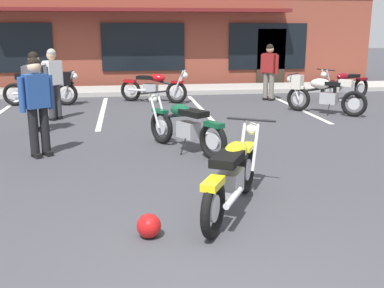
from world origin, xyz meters
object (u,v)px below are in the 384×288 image
Objects in this scene: motorcycle_red_sportbike at (185,125)px; person_in_shorts_foreground at (37,101)px; motorcycle_blue_standard at (44,87)px; person_in_black_shirt at (53,80)px; motorcycle_foreground_classic at (233,175)px; person_near_building at (36,87)px; motorcycle_black_cruiser at (345,85)px; motorcycle_orange_scrambler at (154,87)px; helmet_on_pavement at (149,226)px; motorcycle_silver_naked at (321,93)px; person_by_back_row at (269,69)px.

motorcycle_red_sportbike is 2.54m from person_in_shorts_foreground.
motorcycle_blue_standard is 1.26× the size of person_in_black_shirt.
motorcycle_foreground_classic and motorcycle_red_sportbike have the same top height.
motorcycle_red_sportbike is at bearing -34.36° from person_near_building.
person_in_black_shirt is at bearing -167.03° from motorcycle_black_cruiser.
motorcycle_red_sportbike and motorcycle_orange_scrambler have the same top height.
helmet_on_pavement is (2.02, -5.37, -0.82)m from person_near_building.
motorcycle_foreground_classic and motorcycle_silver_naked have the same top height.
motorcycle_blue_standard is 8.11× the size of helmet_on_pavement.
motorcycle_black_cruiser is at bearing 50.83° from motorcycle_silver_naked.
motorcycle_red_sportbike is 6.38m from person_by_back_row.
motorcycle_red_sportbike is 1.11× the size of person_in_shorts_foreground.
person_by_back_row is at bearing 20.30° from person_in_black_shirt.
motorcycle_orange_scrambler is 1.17× the size of person_in_black_shirt.
motorcycle_foreground_classic is 6.79m from person_in_black_shirt.
helmet_on_pavement is (-1.02, -0.56, -0.33)m from motorcycle_foreground_classic.
person_in_black_shirt is at bearing 105.56° from helmet_on_pavement.
motorcycle_foreground_classic is 0.97× the size of motorcycle_black_cruiser.
motorcycle_red_sportbike is at bearing -0.16° from person_in_shorts_foreground.
motorcycle_red_sportbike is 1.11× the size of person_in_black_shirt.
person_in_black_shirt is at bearing -159.70° from person_by_back_row.
motorcycle_red_sportbike and motorcycle_silver_naked have the same top height.
person_by_back_row reaches higher than motorcycle_black_cruiser.
person_in_shorts_foreground is 1.00× the size of person_by_back_row.
helmet_on_pavement is (1.86, -6.69, -0.82)m from person_in_black_shirt.
motorcycle_silver_naked is at bearing -17.47° from motorcycle_blue_standard.
motorcycle_red_sportbike is 0.94× the size of motorcycle_black_cruiser.
person_by_back_row is 7.04m from person_near_building.
motorcycle_foreground_classic and motorcycle_black_cruiser have the same top height.
motorcycle_orange_scrambler is at bearing 92.62° from motorcycle_foreground_classic.
motorcycle_orange_scrambler is 6.06m from person_in_shorts_foreground.
motorcycle_orange_scrambler is (3.09, 0.14, -0.07)m from motorcycle_blue_standard.
motorcycle_red_sportbike is at bearing 76.44° from helmet_on_pavement.
helmet_on_pavement is (-0.83, -3.43, -0.33)m from motorcycle_red_sportbike.
motorcycle_red_sportbike is 3.48m from person_near_building.
motorcycle_black_cruiser is at bearing 53.45° from helmet_on_pavement.
person_near_building is (-0.35, 1.94, 0.00)m from person_in_shorts_foreground.
person_in_black_shirt and person_near_building have the same top height.
motorcycle_blue_standard is (-3.47, 8.32, 0.07)m from motorcycle_foreground_classic.
motorcycle_blue_standard is at bearing 97.02° from person_near_building.
person_in_black_shirt is 6.44× the size of helmet_on_pavement.
person_near_building is at bearing 100.35° from person_in_shorts_foreground.
motorcycle_silver_naked is 6.90m from person_near_building.
motorcycle_orange_scrambler reaches higher than helmet_on_pavement.
motorcycle_silver_naked and motorcycle_orange_scrambler have the same top height.
motorcycle_foreground_classic is at bearing -46.87° from person_in_shorts_foreground.
motorcycle_silver_naked is at bearing 54.26° from helmet_on_pavement.
helmet_on_pavement is at bearing -74.58° from motorcycle_blue_standard.
motorcycle_blue_standard reaches higher than helmet_on_pavement.
person_by_back_row reaches higher than motorcycle_blue_standard.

